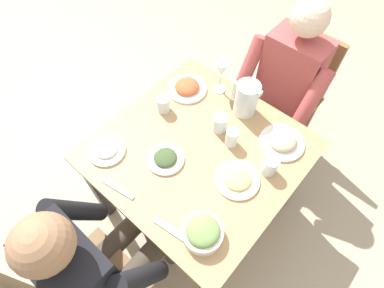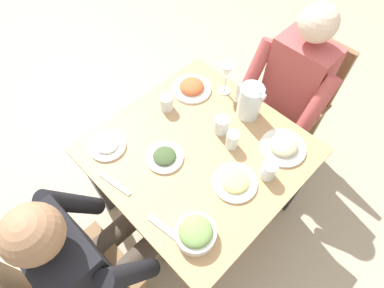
{
  "view_description": "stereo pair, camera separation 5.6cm",
  "coord_description": "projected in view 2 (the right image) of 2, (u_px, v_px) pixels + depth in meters",
  "views": [
    {
      "loc": [
        -0.51,
        0.64,
        1.98
      ],
      "look_at": [
        0.03,
        0.02,
        0.74
      ],
      "focal_mm": 28.99,
      "sensor_mm": 36.0,
      "label": 1
    },
    {
      "loc": [
        -0.56,
        0.6,
        1.98
      ],
      "look_at": [
        0.03,
        0.02,
        0.74
      ],
      "focal_mm": 28.99,
      "sensor_mm": 36.0,
      "label": 2
    }
  ],
  "objects": [
    {
      "name": "salad_bowl",
      "position": [
        196.0,
        233.0,
        1.25
      ],
      "size": [
        0.17,
        0.17,
        0.09
      ],
      "color": "white",
      "rests_on": "dining_table"
    },
    {
      "name": "knife_near",
      "position": [
        115.0,
        184.0,
        1.41
      ],
      "size": [
        0.19,
        0.05,
        0.01
      ],
      "primitive_type": "cube",
      "rotation": [
        0.0,
        0.0,
        0.17
      ],
      "color": "silver",
      "rests_on": "dining_table"
    },
    {
      "name": "plate_beans",
      "position": [
        283.0,
        146.0,
        1.51
      ],
      "size": [
        0.22,
        0.22,
        0.06
      ],
      "color": "white",
      "rests_on": "dining_table"
    },
    {
      "name": "water_glass_far_left",
      "position": [
        232.0,
        140.0,
        1.49
      ],
      "size": [
        0.06,
        0.06,
        0.1
      ],
      "primitive_type": "cylinder",
      "color": "silver",
      "rests_on": "dining_table"
    },
    {
      "name": "diner_far",
      "position": [
        96.0,
        251.0,
        1.31
      ],
      "size": [
        0.48,
        0.53,
        1.17
      ],
      "color": "black",
      "rests_on": "ground_plane"
    },
    {
      "name": "dining_table",
      "position": [
        199.0,
        161.0,
        1.61
      ],
      "size": [
        0.94,
        0.94,
        0.7
      ],
      "color": "tan",
      "rests_on": "ground_plane"
    },
    {
      "name": "plate_yoghurt",
      "position": [
        107.0,
        145.0,
        1.52
      ],
      "size": [
        0.18,
        0.18,
        0.04
      ],
      "color": "white",
      "rests_on": "dining_table"
    },
    {
      "name": "water_glass_near_left",
      "position": [
        222.0,
        125.0,
        1.54
      ],
      "size": [
        0.07,
        0.07,
        0.1
      ],
      "primitive_type": "cylinder",
      "color": "silver",
      "rests_on": "dining_table"
    },
    {
      "name": "chair_near",
      "position": [
        298.0,
        94.0,
        2.0
      ],
      "size": [
        0.4,
        0.4,
        0.88
      ],
      "color": "olive",
      "rests_on": "ground_plane"
    },
    {
      "name": "water_glass_far_right",
      "position": [
        167.0,
        103.0,
        1.63
      ],
      "size": [
        0.07,
        0.07,
        0.09
      ],
      "primitive_type": "cylinder",
      "color": "silver",
      "rests_on": "dining_table"
    },
    {
      "name": "water_glass_by_pitcher",
      "position": [
        269.0,
        170.0,
        1.4
      ],
      "size": [
        0.07,
        0.07,
        0.1
      ],
      "primitive_type": "cylinder",
      "color": "silver",
      "rests_on": "dining_table"
    },
    {
      "name": "plate_dolmas",
      "position": [
        165.0,
        157.0,
        1.48
      ],
      "size": [
        0.18,
        0.18,
        0.04
      ],
      "color": "white",
      "rests_on": "dining_table"
    },
    {
      "name": "plate_rice_curry",
      "position": [
        192.0,
        87.0,
        1.72
      ],
      "size": [
        0.22,
        0.22,
        0.06
      ],
      "color": "white",
      "rests_on": "dining_table"
    },
    {
      "name": "ground_plane",
      "position": [
        197.0,
        205.0,
        2.11
      ],
      "size": [
        8.0,
        8.0,
        0.0
      ],
      "primitive_type": "plane",
      "color": "tan"
    },
    {
      "name": "diner_near",
      "position": [
        284.0,
        95.0,
        1.8
      ],
      "size": [
        0.48,
        0.53,
        1.17
      ],
      "color": "#B24C4C",
      "rests_on": "ground_plane"
    },
    {
      "name": "fork_near",
      "position": [
        165.0,
        228.0,
        1.3
      ],
      "size": [
        0.17,
        0.05,
        0.01
      ],
      "primitive_type": "cube",
      "rotation": [
        0.0,
        0.0,
        0.14
      ],
      "color": "silver",
      "rests_on": "dining_table"
    },
    {
      "name": "plate_fries",
      "position": [
        235.0,
        182.0,
        1.41
      ],
      "size": [
        0.21,
        0.21,
        0.04
      ],
      "color": "white",
      "rests_on": "dining_table"
    },
    {
      "name": "water_pitcher",
      "position": [
        250.0,
        101.0,
        1.57
      ],
      "size": [
        0.16,
        0.12,
        0.19
      ],
      "color": "silver",
      "rests_on": "dining_table"
    },
    {
      "name": "wine_glass",
      "position": [
        226.0,
        72.0,
        1.62
      ],
      "size": [
        0.08,
        0.08,
        0.2
      ],
      "color": "silver",
      "rests_on": "dining_table"
    }
  ]
}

